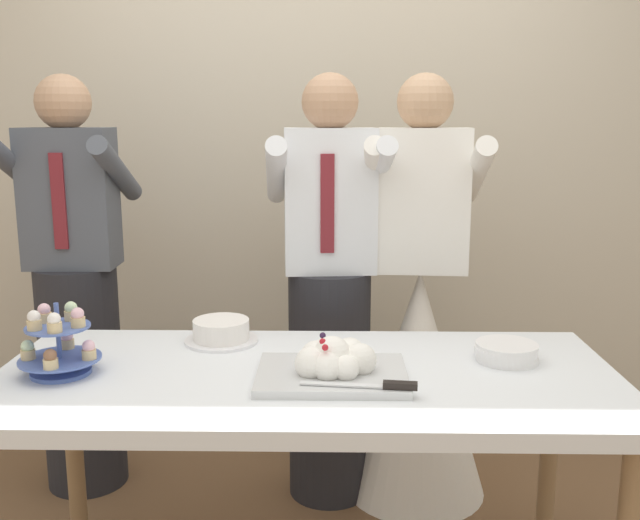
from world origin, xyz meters
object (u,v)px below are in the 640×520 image
Objects in this scene: person_guest at (77,309)px; person_groom at (329,314)px; dessert_table at (307,396)px; person_bride at (418,353)px; cupcake_stand at (59,344)px; main_cake_tray at (333,364)px; round_cake at (221,332)px; plate_stack at (506,352)px.

person_groom is at bearing -3.41° from person_guest.
person_bride reaches higher than dessert_table.
person_guest is at bearing 140.66° from dessert_table.
person_bride is at bearing 60.47° from dessert_table.
person_bride is at bearing -1.76° from person_guest.
dessert_table is at bearing -119.53° from person_bride.
person_guest is at bearing 176.59° from person_groom.
person_guest is (-0.24, 0.80, -0.12)m from cupcake_stand.
person_guest reaches higher than dessert_table.
main_cake_tray is at bearing -113.33° from person_bride.
cupcake_stand reaches higher than round_cake.
person_guest is at bearing 141.01° from main_cake_tray.
person_guest is (-0.66, 0.50, -0.06)m from round_cake.
plate_stack is 0.80× the size of round_cake.
cupcake_stand is 1.31m from plate_stack.
person_bride is (-0.19, 0.63, -0.22)m from plate_stack.
cupcake_stand is 0.14× the size of person_bride.
round_cake is 0.87m from person_bride.
person_bride is (0.34, 0.79, -0.23)m from main_cake_tray.
person_groom is 0.39m from person_bride.
person_groom reaches higher than main_cake_tray.
person_bride is (0.42, 0.73, -0.12)m from dessert_table.
dessert_table is 9.39× the size of plate_stack.
dessert_table is at bearing -170.07° from plate_stack.
main_cake_tray is 2.27× the size of plate_stack.
cupcake_stand reaches higher than main_cake_tray.
cupcake_stand is 0.78m from main_cake_tray.
person_bride is 1.00× the size of person_guest.
cupcake_stand is 0.14× the size of person_groom.
person_guest is at bearing 106.71° from cupcake_stand.
main_cake_tray reaches higher than dessert_table.
round_cake is 0.14× the size of person_bride.
round_cake is at bearing -146.85° from person_bride.
round_cake is at bearing 169.29° from plate_stack.
person_bride reaches higher than plate_stack.
person_guest reaches higher than round_cake.
person_groom is 1.00× the size of person_guest.
round_cake is 0.83m from person_guest.
person_guest reaches higher than main_cake_tray.
round_cake is (-0.29, 0.27, 0.11)m from dessert_table.
person_groom reaches higher than round_cake.
cupcake_stand is at bearing -174.08° from plate_stack.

